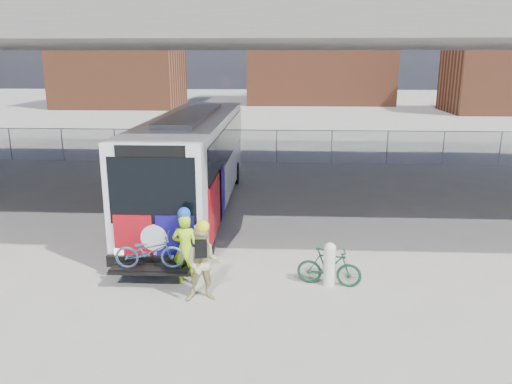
# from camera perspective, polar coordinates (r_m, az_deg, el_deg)

# --- Properties ---
(ground) EXTENTS (160.00, 160.00, 0.00)m
(ground) POSITION_cam_1_polar(r_m,az_deg,el_deg) (16.11, -1.71, -5.25)
(ground) COLOR #9E9991
(ground) RESTS_ON ground
(bus) EXTENTS (2.67, 12.90, 3.69)m
(bus) POSITION_cam_1_polar(r_m,az_deg,el_deg) (18.66, -7.18, 4.18)
(bus) COLOR silver
(bus) RESTS_ON ground
(overpass) EXTENTS (40.00, 16.00, 7.95)m
(overpass) POSITION_cam_1_polar(r_m,az_deg,el_deg) (19.13, -0.87, 17.90)
(overpass) COLOR #605E59
(overpass) RESTS_ON ground
(chainlink_fence) EXTENTS (30.00, 0.06, 30.00)m
(chainlink_fence) POSITION_cam_1_polar(r_m,az_deg,el_deg) (27.41, 0.27, 6.28)
(chainlink_fence) COLOR gray
(chainlink_fence) RESTS_ON ground
(brick_buildings) EXTENTS (54.00, 22.00, 12.00)m
(brick_buildings) POSITION_cam_1_polar(r_m,az_deg,el_deg) (63.29, 3.00, 14.83)
(brick_buildings) COLOR brown
(brick_buildings) RESTS_ON ground
(smokestack) EXTENTS (2.20, 2.20, 25.00)m
(smokestack) POSITION_cam_1_polar(r_m,az_deg,el_deg) (71.55, 14.04, 20.12)
(smokestack) COLOR brown
(smokestack) RESTS_ON ground
(bollard) EXTENTS (0.30, 0.30, 1.15)m
(bollard) POSITION_cam_1_polar(r_m,az_deg,el_deg) (12.79, 8.38, -7.99)
(bollard) COLOR beige
(bollard) RESTS_ON ground
(cyclist_hivis) EXTENTS (0.68, 0.46, 2.01)m
(cyclist_hivis) POSITION_cam_1_polar(r_m,az_deg,el_deg) (12.82, -8.08, -6.21)
(cyclist_hivis) COLOR #B5F71A
(cyclist_hivis) RESTS_ON ground
(cyclist_tan) EXTENTS (0.99, 0.83, 2.01)m
(cyclist_tan) POSITION_cam_1_polar(r_m,az_deg,el_deg) (11.85, -5.99, -8.07)
(cyclist_tan) COLOR #C5BC7E
(cyclist_tan) RESTS_ON ground
(bike_parked) EXTENTS (1.69, 0.77, 0.98)m
(bike_parked) POSITION_cam_1_polar(r_m,az_deg,el_deg) (12.84, 8.36, -8.50)
(bike_parked) COLOR #16472B
(bike_parked) RESTS_ON ground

